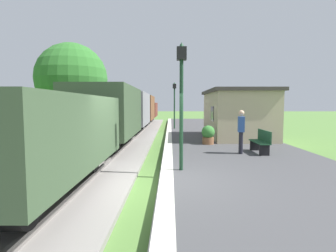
{
  "coord_description": "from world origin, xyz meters",
  "views": [
    {
      "loc": [
        0.5,
        -6.89,
        2.18
      ],
      "look_at": [
        0.4,
        4.65,
        1.26
      ],
      "focal_mm": 29.03,
      "sensor_mm": 36.0,
      "label": 1
    }
  ],
  "objects": [
    {
      "name": "track_ballast",
      "position": [
        -2.4,
        0.0,
        0.06
      ],
      "size": [
        3.8,
        60.0,
        0.12
      ],
      "primitive_type": "cube",
      "color": "gray",
      "rests_on": "ground"
    },
    {
      "name": "potted_planter",
      "position": [
        2.34,
        6.26,
        0.72
      ],
      "size": [
        0.64,
        0.64,
        0.92
      ],
      "color": "brown",
      "rests_on": "platform_slab"
    },
    {
      "name": "tree_trackside_far",
      "position": [
        -6.03,
        11.17,
        3.87
      ],
      "size": [
        4.64,
        4.64,
        6.2
      ],
      "color": "#4C3823",
      "rests_on": "ground"
    },
    {
      "name": "lamp_post_far",
      "position": [
        0.82,
        14.84,
        2.8
      ],
      "size": [
        0.28,
        0.28,
        3.7
      ],
      "color": "#193823",
      "rests_on": "platform_slab"
    },
    {
      "name": "tree_field_left",
      "position": [
        -9.73,
        19.5,
        4.25
      ],
      "size": [
        4.17,
        4.17,
        6.34
      ],
      "color": "#4C3823",
      "rests_on": "ground"
    },
    {
      "name": "station_hut",
      "position": [
        4.4,
        9.06,
        1.65
      ],
      "size": [
        3.5,
        5.8,
        2.78
      ],
      "color": "tan",
      "rests_on": "platform_slab"
    },
    {
      "name": "ground_plane",
      "position": [
        0.0,
        0.0,
        0.0
      ],
      "size": [
        160.0,
        160.0,
        0.0
      ],
      "primitive_type": "plane",
      "color": "#517A38"
    },
    {
      "name": "platform_edge_stripe",
      "position": [
        0.4,
        0.0,
        0.25
      ],
      "size": [
        0.36,
        60.0,
        0.01
      ],
      "primitive_type": "cube",
      "color": "silver",
      "rests_on": "platform_slab"
    },
    {
      "name": "freight_train",
      "position": [
        -2.4,
        12.14,
        1.58
      ],
      "size": [
        2.5,
        32.6,
        2.72
      ],
      "color": "#384C33",
      "rests_on": "rail_near"
    },
    {
      "name": "bench_near_hut",
      "position": [
        4.12,
        3.88,
        0.72
      ],
      "size": [
        0.42,
        1.5,
        0.91
      ],
      "color": "#1E4C2D",
      "rests_on": "platform_slab"
    },
    {
      "name": "rail_far",
      "position": [
        -3.12,
        0.0,
        0.19
      ],
      "size": [
        0.07,
        60.0,
        0.14
      ],
      "primitive_type": "cube",
      "color": "slate",
      "rests_on": "track_ballast"
    },
    {
      "name": "person_waiting",
      "position": [
        3.27,
        3.72,
        1.18
      ],
      "size": [
        0.3,
        0.41,
        1.71
      ],
      "rotation": [
        0.0,
        0.0,
        2.98
      ],
      "color": "black",
      "rests_on": "platform_slab"
    },
    {
      "name": "bench_down_platform",
      "position": [
        4.12,
        13.33,
        0.72
      ],
      "size": [
        0.42,
        1.5,
        0.91
      ],
      "color": "#1E4C2D",
      "rests_on": "platform_slab"
    },
    {
      "name": "rail_near",
      "position": [
        -1.68,
        0.0,
        0.19
      ],
      "size": [
        0.07,
        60.0,
        0.14
      ],
      "primitive_type": "cube",
      "color": "slate",
      "rests_on": "track_ballast"
    },
    {
      "name": "lamp_post_near",
      "position": [
        0.82,
        1.0,
        2.8
      ],
      "size": [
        0.28,
        0.28,
        3.7
      ],
      "color": "#193823",
      "rests_on": "platform_slab"
    },
    {
      "name": "platform_slab",
      "position": [
        3.2,
        0.0,
        0.12
      ],
      "size": [
        6.0,
        60.0,
        0.25
      ],
      "primitive_type": "cube",
      "color": "#424244",
      "rests_on": "ground"
    }
  ]
}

